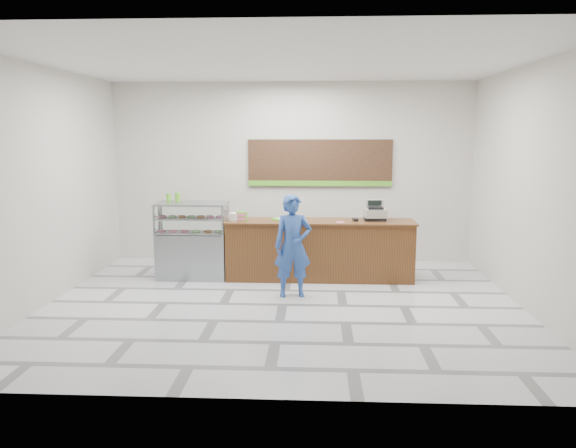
{
  "coord_description": "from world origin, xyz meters",
  "views": [
    {
      "loc": [
        0.48,
        -8.01,
        2.52
      ],
      "look_at": [
        0.03,
        0.9,
        1.07
      ],
      "focal_mm": 35.0,
      "sensor_mm": 36.0,
      "label": 1
    }
  ],
  "objects_px": {
    "cash_register": "(375,213)",
    "customer": "(293,246)",
    "display_case": "(193,240)",
    "serving_tray": "(283,219)",
    "sales_counter": "(320,250)"
  },
  "relations": [
    {
      "from": "display_case",
      "to": "customer",
      "type": "height_order",
      "value": "customer"
    },
    {
      "from": "cash_register",
      "to": "serving_tray",
      "type": "relative_size",
      "value": 0.96
    },
    {
      "from": "display_case",
      "to": "serving_tray",
      "type": "relative_size",
      "value": 3.1
    },
    {
      "from": "cash_register",
      "to": "serving_tray",
      "type": "distance_m",
      "value": 1.59
    },
    {
      "from": "sales_counter",
      "to": "customer",
      "type": "bearing_deg",
      "value": -111.44
    },
    {
      "from": "display_case",
      "to": "customer",
      "type": "bearing_deg",
      "value": -30.72
    },
    {
      "from": "cash_register",
      "to": "customer",
      "type": "bearing_deg",
      "value": -143.96
    },
    {
      "from": "display_case",
      "to": "cash_register",
      "type": "height_order",
      "value": "cash_register"
    },
    {
      "from": "display_case",
      "to": "serving_tray",
      "type": "bearing_deg",
      "value": 2.71
    },
    {
      "from": "cash_register",
      "to": "customer",
      "type": "relative_size",
      "value": 0.26
    },
    {
      "from": "display_case",
      "to": "cash_register",
      "type": "bearing_deg",
      "value": 2.07
    },
    {
      "from": "sales_counter",
      "to": "customer",
      "type": "relative_size",
      "value": 2.04
    },
    {
      "from": "cash_register",
      "to": "sales_counter",
      "type": "bearing_deg",
      "value": -177.92
    },
    {
      "from": "sales_counter",
      "to": "serving_tray",
      "type": "xyz_separation_m",
      "value": [
        -0.63,
        0.07,
        0.52
      ]
    },
    {
      "from": "sales_counter",
      "to": "display_case",
      "type": "distance_m",
      "value": 2.23
    }
  ]
}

